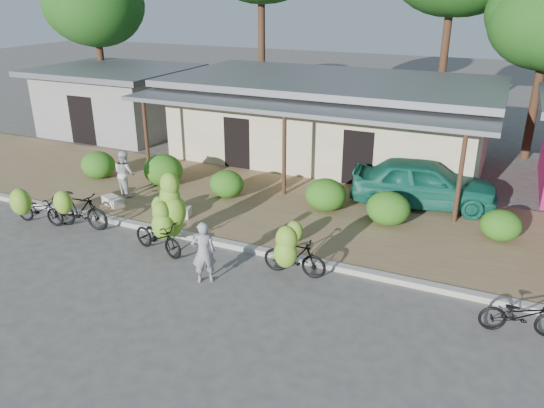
{
  "coord_description": "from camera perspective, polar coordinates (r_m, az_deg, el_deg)",
  "views": [
    {
      "loc": [
        6.6,
        -9.52,
        6.66
      ],
      "look_at": [
        1.1,
        2.68,
        1.2
      ],
      "focal_mm": 35.0,
      "sensor_mm": 36.0,
      "label": 1
    }
  ],
  "objects": [
    {
      "name": "loose_banana_c",
      "position": [
        14.69,
        2.43,
        -2.94
      ],
      "size": [
        0.49,
        0.41,
        0.61
      ],
      "primitive_type": "ellipsoid",
      "color": "#83C030",
      "rests_on": "sidewalk"
    },
    {
      "name": "bike_far_right",
      "position": [
        12.25,
        25.23,
        -10.76
      ],
      "size": [
        1.73,
        0.9,
        0.86
      ],
      "rotation": [
        0.0,
        0.0,
        1.78
      ],
      "color": "black",
      "rests_on": "ground"
    },
    {
      "name": "bike_left",
      "position": [
        16.59,
        -20.17,
        -0.54
      ],
      "size": [
        1.92,
        1.24,
        1.42
      ],
      "rotation": [
        0.0,
        0.0,
        1.67
      ],
      "color": "black",
      "rests_on": "ground"
    },
    {
      "name": "vendor",
      "position": [
        12.85,
        -7.37,
        -5.18
      ],
      "size": [
        0.69,
        0.64,
        1.59
      ],
      "primitive_type": "imported",
      "rotation": [
        0.0,
        0.0,
        3.75
      ],
      "color": "gray",
      "rests_on": "ground"
    },
    {
      "name": "shop_main",
      "position": [
        22.05,
        6.32,
        9.11
      ],
      "size": [
        13.0,
        8.5,
        3.35
      ],
      "color": "beige",
      "rests_on": "ground"
    },
    {
      "name": "shop_grey",
      "position": [
        27.49,
        -16.36,
        10.74
      ],
      "size": [
        7.0,
        6.0,
        3.15
      ],
      "color": "gray",
      "rests_on": "ground"
    },
    {
      "name": "hedge_0",
      "position": [
        20.62,
        -18.19,
        4.02
      ],
      "size": [
        1.28,
        1.15,
        1.0
      ],
      "primitive_type": "ellipsoid",
      "color": "#276316",
      "rests_on": "sidewalk"
    },
    {
      "name": "teal_van",
      "position": [
        17.62,
        15.98,
        2.21
      ],
      "size": [
        4.81,
        2.6,
        1.55
      ],
      "primitive_type": "imported",
      "rotation": [
        0.0,
        0.0,
        1.75
      ],
      "color": "#166550",
      "rests_on": "sidewalk"
    },
    {
      "name": "bystander",
      "position": [
        18.51,
        -15.56,
        3.22
      ],
      "size": [
        0.92,
        0.83,
        1.55
      ],
      "primitive_type": "imported",
      "rotation": [
        0.0,
        0.0,
        2.75
      ],
      "color": "silver",
      "rests_on": "sidewalk"
    },
    {
      "name": "loose_banana_b",
      "position": [
        16.58,
        -10.04,
        -0.28
      ],
      "size": [
        0.48,
        0.41,
        0.6
      ],
      "primitive_type": "ellipsoid",
      "color": "#83C030",
      "rests_on": "sidewalk"
    },
    {
      "name": "hedge_2",
      "position": [
        17.83,
        -4.88,
        2.16
      ],
      "size": [
        1.17,
        1.06,
        0.92
      ],
      "primitive_type": "ellipsoid",
      "color": "#276316",
      "rests_on": "sidewalk"
    },
    {
      "name": "curb",
      "position": [
        14.82,
        -4.97,
        -4.28
      ],
      "size": [
        60.0,
        0.25,
        0.15
      ],
      "primitive_type": "cube",
      "color": "#A8A399",
      "rests_on": "ground"
    },
    {
      "name": "bike_right",
      "position": [
        12.94,
        2.16,
        -5.38
      ],
      "size": [
        1.65,
        1.16,
        1.58
      ],
      "rotation": [
        0.0,
        0.0,
        1.61
      ],
      "color": "black",
      "rests_on": "ground"
    },
    {
      "name": "hedge_1",
      "position": [
        19.24,
        -11.62,
        3.61
      ],
      "size": [
        1.43,
        1.29,
        1.12
      ],
      "primitive_type": "ellipsoid",
      "color": "#276316",
      "rests_on": "sidewalk"
    },
    {
      "name": "hedge_5",
      "position": [
        16.03,
        23.39,
        -2.12
      ],
      "size": [
        1.12,
        1.01,
        0.88
      ],
      "primitive_type": "ellipsoid",
      "color": "#276316",
      "rests_on": "sidewalk"
    },
    {
      "name": "sack_near",
      "position": [
        16.6,
        -10.22,
        -0.82
      ],
      "size": [
        0.92,
        0.6,
        0.3
      ],
      "primitive_type": "cube",
      "rotation": [
        0.0,
        0.0,
        0.25
      ],
      "color": "beige",
      "rests_on": "sidewalk"
    },
    {
      "name": "hedge_3",
      "position": [
        16.76,
        5.8,
        0.99
      ],
      "size": [
        1.32,
        1.18,
        1.03
      ],
      "primitive_type": "ellipsoid",
      "color": "#276316",
      "rests_on": "sidewalk"
    },
    {
      "name": "ground",
      "position": [
        13.36,
        -9.15,
        -8.02
      ],
      "size": [
        100.0,
        100.0,
        0.0
      ],
      "primitive_type": "plane",
      "color": "#4F4C49",
      "rests_on": "ground"
    },
    {
      "name": "loose_banana_a",
      "position": [
        16.63,
        -11.97,
        -0.25
      ],
      "size": [
        0.53,
        0.45,
        0.66
      ],
      "primitive_type": "ellipsoid",
      "color": "#83C030",
      "rests_on": "sidewalk"
    },
    {
      "name": "hedge_4",
      "position": [
        16.03,
        12.39,
        -0.47
      ],
      "size": [
        1.3,
        1.17,
        1.01
      ],
      "primitive_type": "ellipsoid",
      "color": "#276316",
      "rests_on": "sidewalk"
    },
    {
      "name": "bike_center",
      "position": [
        14.6,
        -11.46,
        -1.83
      ],
      "size": [
        1.86,
        1.34,
        2.14
      ],
      "rotation": [
        0.0,
        0.0,
        1.34
      ],
      "color": "black",
      "rests_on": "ground"
    },
    {
      "name": "sidewalk",
      "position": [
        17.26,
        -0.15,
        -0.29
      ],
      "size": [
        60.0,
        6.0,
        0.12
      ],
      "primitive_type": "cube",
      "color": "#92744F",
      "rests_on": "ground"
    },
    {
      "name": "sack_far",
      "position": [
        17.95,
        -16.76,
        0.31
      ],
      "size": [
        0.83,
        0.59,
        0.28
      ],
      "primitive_type": "cube",
      "rotation": [
        0.0,
        0.0,
        -0.32
      ],
      "color": "beige",
      "rests_on": "sidewalk"
    },
    {
      "name": "bike_far_left",
      "position": [
        17.36,
        -24.1,
        -0.38
      ],
      "size": [
        1.76,
        1.29,
        1.35
      ],
      "rotation": [
        0.0,
        0.0,
        1.65
      ],
      "color": "black",
      "rests_on": "ground"
    },
    {
      "name": "tree_back_left",
      "position": [
        30.4,
        -18.73,
        19.83
      ],
      "size": [
        5.2,
        5.09,
        7.91
      ],
      "color": "#4A2A1D",
      "rests_on": "ground"
    }
  ]
}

